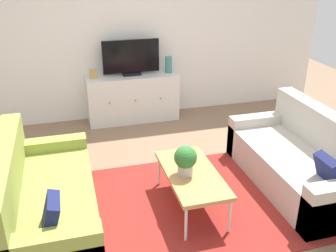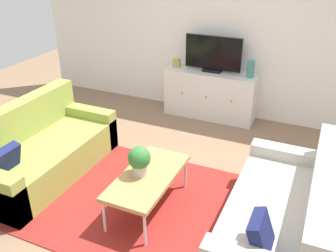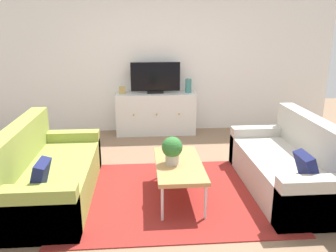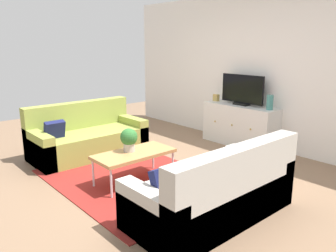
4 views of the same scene
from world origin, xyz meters
The scene contains 11 objects.
ground_plane centered at (0.00, 0.00, 0.00)m, with size 10.00×10.00×0.00m, color #84664C.
wall_back centered at (0.00, 2.55, 1.35)m, with size 6.40×0.12×2.70m, color white.
area_rug centered at (0.00, -0.15, 0.01)m, with size 2.50×1.90×0.01m, color maroon.
couch_left_side centered at (-1.44, -0.10, 0.28)m, with size 0.87×1.84×0.86m.
couch_right_side centered at (1.44, -0.10, 0.28)m, with size 0.87×1.84×0.86m.
coffee_table centered at (0.07, -0.19, 0.39)m, with size 0.51×1.07×0.42m.
potted_plant centered at (-0.01, -0.21, 0.59)m, with size 0.23×0.23×0.31m.
tv_console centered at (-0.08, 2.27, 0.37)m, with size 1.41×0.47×0.74m.
flat_screen_tv centered at (-0.08, 2.29, 1.01)m, with size 0.87×0.16×0.54m.
glass_vase centered at (0.51, 2.27, 0.87)m, with size 0.11×0.11×0.25m, color teal.
mantel_clock centered at (-0.66, 2.27, 0.81)m, with size 0.11×0.07×0.13m, color tan.
Camera 2 is at (1.53, -2.95, 2.55)m, focal length 39.59 mm.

